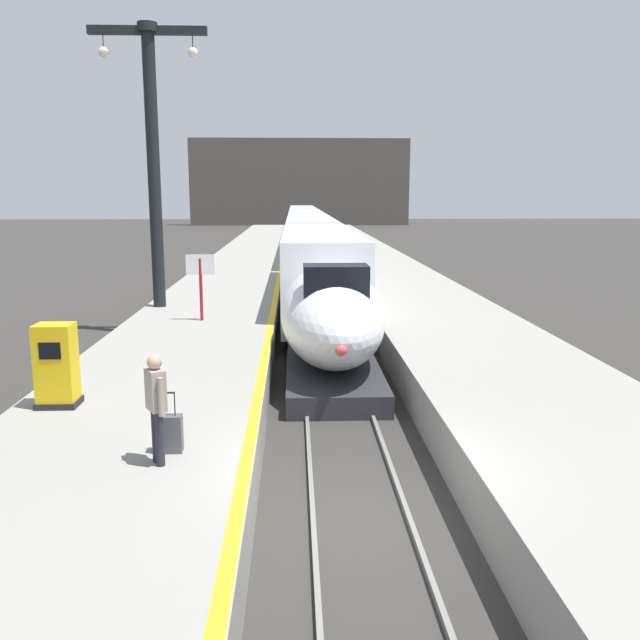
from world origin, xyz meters
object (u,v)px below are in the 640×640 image
at_px(station_column_mid, 153,142).
at_px(rolling_suitcase, 170,433).
at_px(ticket_machine_yellow, 57,368).
at_px(departure_info_board, 200,274).
at_px(highspeed_train_main, 307,235).
at_px(passenger_near_edge, 156,401).

distance_m(station_column_mid, rolling_suitcase, 15.28).
height_order(rolling_suitcase, ticket_machine_yellow, ticket_machine_yellow).
xyz_separation_m(rolling_suitcase, departure_info_board, (-1.01, 11.17, 1.20)).
bearing_deg(highspeed_train_main, passenger_near_edge, -94.22).
height_order(station_column_mid, passenger_near_edge, station_column_mid).
xyz_separation_m(station_column_mid, passenger_near_edge, (2.82, -14.43, -4.79)).
xyz_separation_m(highspeed_train_main, ticket_machine_yellow, (-5.55, -38.84, -0.18)).
distance_m(station_column_mid, passenger_near_edge, 15.46).
xyz_separation_m(highspeed_train_main, rolling_suitcase, (-2.99, -41.27, -0.62)).
bearing_deg(passenger_near_edge, station_column_mid, 101.07).
distance_m(rolling_suitcase, departure_info_board, 11.28).
relative_size(highspeed_train_main, station_column_mid, 7.84).
relative_size(ticket_machine_yellow, departure_info_board, 0.75).
bearing_deg(rolling_suitcase, highspeed_train_main, 85.85).
relative_size(passenger_near_edge, departure_info_board, 0.80).
xyz_separation_m(passenger_near_edge, ticket_machine_yellow, (-2.47, 2.89, -0.25)).
height_order(station_column_mid, ticket_machine_yellow, station_column_mid).
height_order(ticket_machine_yellow, departure_info_board, departure_info_board).
relative_size(station_column_mid, departure_info_board, 4.56).
distance_m(rolling_suitcase, ticket_machine_yellow, 3.55).
height_order(passenger_near_edge, departure_info_board, departure_info_board).
bearing_deg(ticket_machine_yellow, station_column_mid, 91.74).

